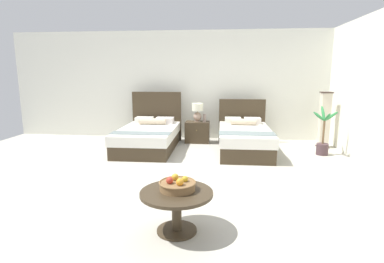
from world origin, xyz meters
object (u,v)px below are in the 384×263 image
coffee_table (177,202)px  potted_palm (323,141)px  bed_near_window (149,136)px  bed_near_corner (244,138)px  nightstand (197,132)px  table_lamp (197,111)px  fruit_bowl (177,185)px  floor_lamp_corner (324,120)px  vase (204,118)px

coffee_table → potted_palm: bearing=53.8°
bed_near_window → bed_near_corner: 2.17m
bed_near_window → nightstand: 1.31m
nightstand → table_lamp: size_ratio=1.30×
bed_near_corner → fruit_bowl: 3.74m
bed_near_corner → floor_lamp_corner: floor_lamp_corner is taller
bed_near_corner → nightstand: (-1.12, 0.79, -0.03)m
bed_near_window → floor_lamp_corner: 4.10m
bed_near_corner → floor_lamp_corner: bearing=17.3°
bed_near_corner → coffee_table: size_ratio=2.61×
vase → table_lamp: bearing=161.6°
coffee_table → potted_palm: potted_palm is taller
bed_near_window → fruit_bowl: bearing=-71.2°
bed_near_window → fruit_bowl: (1.23, -3.63, 0.23)m
vase → potted_palm: (2.59, -0.86, -0.32)m
bed_near_corner → bed_near_window: bearing=179.7°
bed_near_window → potted_palm: (3.83, -0.13, 0.02)m
vase → floor_lamp_corner: 2.81m
bed_near_window → nightstand: bearing=36.3°
bed_near_corner → vase: bed_near_corner is taller
table_lamp → potted_palm: size_ratio=0.44×
coffee_table → fruit_bowl: (0.00, 0.05, 0.18)m
fruit_bowl → potted_palm: bearing=53.4°
nightstand → vase: bearing=-12.5°
bed_near_window → fruit_bowl: size_ratio=5.13×
bed_near_corner → vase: bearing=141.6°
bed_near_window → floor_lamp_corner: floor_lamp_corner is taller
fruit_bowl → table_lamp: bearing=92.3°
table_lamp → floor_lamp_corner: (2.99, -0.22, -0.15)m
table_lamp → fruit_bowl: bearing=-87.7°
potted_palm → coffee_table: bearing=-126.2°
bed_near_corner → table_lamp: bearing=144.3°
bed_near_window → floor_lamp_corner: (4.04, 0.57, 0.36)m
bed_near_window → table_lamp: (1.05, 0.79, 0.50)m
potted_palm → fruit_bowl: bearing=-126.6°
table_lamp → potted_palm: (2.77, -0.92, -0.49)m
vase → coffee_table: vase is taller
nightstand → potted_palm: 2.92m
bed_near_window → potted_palm: bearing=-2.0°
coffee_table → floor_lamp_corner: floor_lamp_corner is taller
potted_palm → bed_near_window: bearing=178.0°
vase → floor_lamp_corner: floor_lamp_corner is taller
nightstand → potted_palm: size_ratio=0.57×
vase → nightstand: bearing=167.5°
table_lamp → floor_lamp_corner: 3.00m
table_lamp → potted_palm: 2.96m
potted_palm → table_lamp: bearing=161.6°
coffee_table → fruit_bowl: fruit_bowl is taller
bed_near_window → floor_lamp_corner: size_ratio=1.62×
fruit_bowl → floor_lamp_corner: 5.05m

